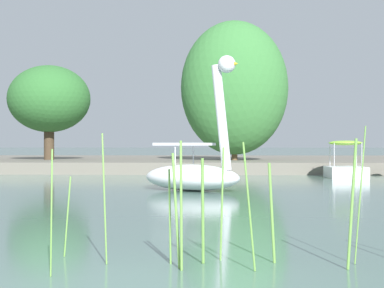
% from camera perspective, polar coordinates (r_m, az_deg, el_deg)
% --- Properties ---
extents(shore_bank_far, '(142.06, 20.13, 0.55)m').
position_cam_1_polar(shore_bank_far, '(38.92, 0.61, -1.67)').
color(shore_bank_far, '#6B665B').
rests_on(shore_bank_far, ground_plane).
extents(swan_boat, '(3.38, 2.66, 3.93)m').
position_cam_1_polar(swan_boat, '(18.95, 0.23, -2.18)').
color(swan_boat, white).
rests_on(swan_boat, ground_plane).
extents(pedal_boat_lime, '(1.50, 2.33, 1.54)m').
position_cam_1_polar(pedal_boat_lime, '(27.21, 13.46, -1.96)').
color(pedal_boat_lime, white).
rests_on(pedal_boat_lime, ground_plane).
extents(tree_willow_overhanging, '(6.05, 5.13, 7.35)m').
position_cam_1_polar(tree_willow_overhanging, '(34.03, 3.79, 5.00)').
color(tree_willow_overhanging, brown).
rests_on(tree_willow_overhanging, shore_bank_far).
extents(tree_broadleaf_behind_dock, '(5.19, 5.13, 5.11)m').
position_cam_1_polar(tree_broadleaf_behind_dock, '(35.70, -12.56, 3.90)').
color(tree_broadleaf_behind_dock, '#423323').
rests_on(tree_broadleaf_behind_dock, shore_bank_far).
extents(reed_clump_foreground, '(4.22, 1.25, 1.57)m').
position_cam_1_polar(reed_clump_foreground, '(7.22, 4.58, -5.71)').
color(reed_clump_foreground, '#669942').
rests_on(reed_clump_foreground, ground_plane).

